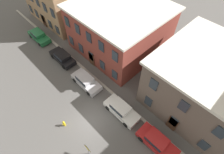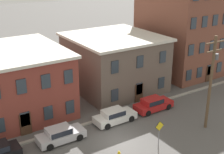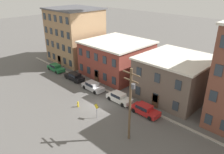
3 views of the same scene
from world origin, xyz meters
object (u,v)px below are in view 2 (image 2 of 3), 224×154
Objects in this scene: car_red at (153,104)px; caution_sign at (159,129)px; car_silver at (60,134)px; car_white at (114,116)px; utility_pole at (211,78)px.

car_red is 1.82× the size of caution_sign.
car_white is (6.11, 0.31, 0.00)m from car_silver.
car_white is 10.17m from utility_pole.
car_white is at bearing 2.94° from car_silver.
car_red is 0.47× the size of utility_pole.
car_white is at bearing 100.16° from caution_sign.
car_red is at bearing 1.62° from car_silver.
utility_pole is at bearing -71.05° from car_red.
utility_pole reaches higher than caution_sign.
caution_sign reaches higher than car_white.
utility_pole is at bearing -22.44° from car_silver.
car_silver is 11.23m from car_red.
caution_sign is at bearing -125.82° from car_red.
caution_sign is 7.06m from utility_pole.
caution_sign reaches higher than car_silver.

